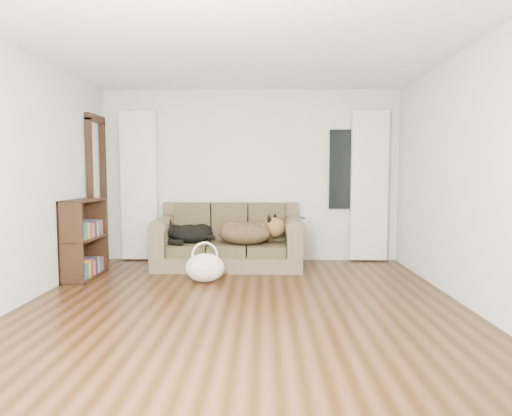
{
  "coord_description": "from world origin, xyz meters",
  "views": [
    {
      "loc": [
        0.22,
        -4.07,
        1.33
      ],
      "look_at": [
        0.1,
        1.6,
        0.88
      ],
      "focal_mm": 30.0,
      "sensor_mm": 36.0,
      "label": 1
    }
  ],
  "objects_px": {
    "dog_black_lab": "(188,234)",
    "tote_bag": "(205,269)",
    "dog_shepherd": "(248,234)",
    "sofa": "(228,236)",
    "bookshelf": "(84,239)"
  },
  "relations": [
    {
      "from": "tote_bag",
      "to": "dog_shepherd",
      "type": "bearing_deg",
      "value": 56.91
    },
    {
      "from": "dog_black_lab",
      "to": "dog_shepherd",
      "type": "bearing_deg",
      "value": -5.55
    },
    {
      "from": "tote_bag",
      "to": "sofa",
      "type": "bearing_deg",
      "value": 75.89
    },
    {
      "from": "dog_black_lab",
      "to": "tote_bag",
      "type": "relative_size",
      "value": 1.31
    },
    {
      "from": "sofa",
      "to": "dog_shepherd",
      "type": "xyz_separation_m",
      "value": [
        0.29,
        -0.09,
        0.04
      ]
    },
    {
      "from": "sofa",
      "to": "dog_shepherd",
      "type": "bearing_deg",
      "value": -18.38
    },
    {
      "from": "sofa",
      "to": "bookshelf",
      "type": "xyz_separation_m",
      "value": [
        -1.79,
        -0.67,
        0.05
      ]
    },
    {
      "from": "dog_black_lab",
      "to": "bookshelf",
      "type": "height_order",
      "value": "bookshelf"
    },
    {
      "from": "tote_bag",
      "to": "bookshelf",
      "type": "relative_size",
      "value": 0.48
    },
    {
      "from": "dog_shepherd",
      "to": "tote_bag",
      "type": "relative_size",
      "value": 1.62
    },
    {
      "from": "sofa",
      "to": "dog_shepherd",
      "type": "height_order",
      "value": "sofa"
    },
    {
      "from": "dog_shepherd",
      "to": "bookshelf",
      "type": "relative_size",
      "value": 0.78
    },
    {
      "from": "dog_black_lab",
      "to": "dog_shepherd",
      "type": "relative_size",
      "value": 0.81
    },
    {
      "from": "dog_black_lab",
      "to": "bookshelf",
      "type": "distance_m",
      "value": 1.38
    },
    {
      "from": "sofa",
      "to": "dog_black_lab",
      "type": "xyz_separation_m",
      "value": [
        -0.58,
        -0.02,
        0.03
      ]
    }
  ]
}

